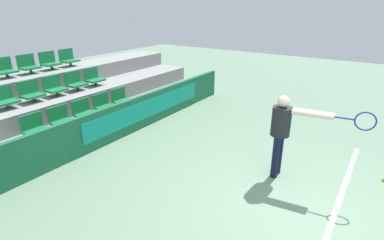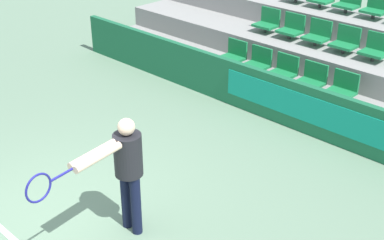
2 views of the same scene
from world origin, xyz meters
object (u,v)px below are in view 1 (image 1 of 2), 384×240
stadium_chair_4 (121,99)px  stadium_chair_5 (4,99)px  stadium_chair_14 (68,58)px  tennis_player (285,128)px  stadium_chair_9 (94,78)px  stadium_chair_0 (35,127)px  stadium_chair_3 (104,104)px  tennis_ball (384,179)px  stadium_chair_6 (31,92)px  stadium_chair_2 (84,111)px  stadium_chair_13 (50,62)px  stadium_chair_7 (55,87)px  stadium_chair_11 (5,69)px  stadium_chair_12 (28,65)px  stadium_chair_1 (61,119)px  stadium_chair_8 (75,82)px

stadium_chair_4 → stadium_chair_5: bearing=156.5°
stadium_chair_5 → stadium_chair_14: bearing=23.5°
tennis_player → stadium_chair_9: bearing=79.3°
stadium_chair_0 → stadium_chair_4: size_ratio=1.00×
stadium_chair_3 → tennis_ball: stadium_chair_3 is taller
stadium_chair_6 → tennis_player: bearing=-75.1°
stadium_chair_4 → stadium_chair_2: bearing=180.0°
stadium_chair_2 → stadium_chair_13: 2.38m
stadium_chair_3 → tennis_ball: (1.18, -6.25, -0.63)m
stadium_chair_14 → tennis_player: stadium_chair_14 is taller
stadium_chair_2 → stadium_chair_6: bearing=119.9°
stadium_chair_7 → stadium_chair_11: bearing=119.9°
stadium_chair_0 → stadium_chair_3: same height
stadium_chair_14 → stadium_chair_9: bearing=-90.0°
stadium_chair_12 → stadium_chair_14: 1.22m
stadium_chair_3 → stadium_chair_13: (0.00, 2.12, 0.88)m
stadium_chair_4 → stadium_chair_14: bearing=90.0°
stadium_chair_2 → stadium_chair_7: stadium_chair_7 is taller
stadium_chair_3 → stadium_chair_6: stadium_chair_6 is taller
stadium_chair_7 → stadium_chair_9: bearing=0.0°
stadium_chair_12 → stadium_chair_13: (0.61, 0.00, 0.00)m
stadium_chair_12 → tennis_ball: 8.69m
stadium_chair_9 → stadium_chair_1: bearing=-149.9°
stadium_chair_14 → stadium_chair_4: bearing=-90.0°
stadium_chair_7 → stadium_chair_9: 1.22m
stadium_chair_0 → stadium_chair_3: bearing=0.0°
stadium_chair_9 → stadium_chair_6: bearing=180.0°
stadium_chair_1 → stadium_chair_7: bearing=60.1°
stadium_chair_5 → stadium_chair_7: size_ratio=1.00×
stadium_chair_13 → stadium_chair_2: bearing=-106.0°
stadium_chair_0 → stadium_chair_6: bearing=60.1°
stadium_chair_2 → tennis_player: 4.66m
stadium_chair_11 → tennis_ball: size_ratio=7.53×
stadium_chair_5 → stadium_chair_8: same height
tennis_player → tennis_ball: 2.13m
stadium_chair_8 → stadium_chair_12: 1.30m
stadium_chair_4 → stadium_chair_14: (0.00, 2.12, 0.88)m
stadium_chair_5 → tennis_player: size_ratio=0.31×
stadium_chair_1 → stadium_chair_4: size_ratio=1.00×
stadium_chair_6 → stadium_chair_9: 1.83m
stadium_chair_11 → tennis_player: size_ratio=0.31×
stadium_chair_11 → stadium_chair_13: size_ratio=1.00×
stadium_chair_14 → stadium_chair_5: bearing=-156.5°
stadium_chair_0 → tennis_ball: (3.01, -6.25, -0.63)m
stadium_chair_0 → stadium_chair_5: bearing=90.0°
stadium_chair_12 → stadium_chair_0: bearing=-119.9°
stadium_chair_3 → stadium_chair_7: bearing=119.9°
stadium_chair_11 → stadium_chair_2: bearing=-74.0°
stadium_chair_6 → stadium_chair_7: bearing=0.0°
stadium_chair_8 → stadium_chair_14: (0.61, 1.06, 0.44)m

